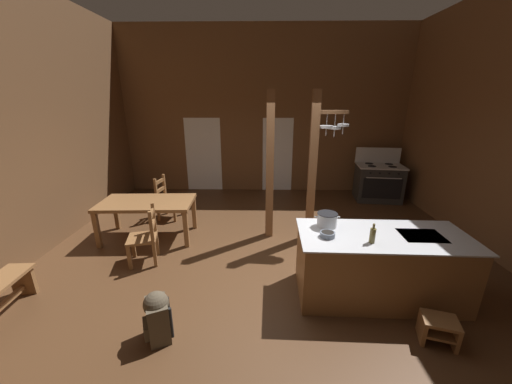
{
  "coord_description": "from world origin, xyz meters",
  "views": [
    {
      "loc": [
        -0.07,
        -3.91,
        2.59
      ],
      "look_at": [
        -0.16,
        0.93,
        0.98
      ],
      "focal_mm": 20.1,
      "sensor_mm": 36.0,
      "label": 1
    }
  ],
  "objects_px": {
    "dining_table": "(147,206)",
    "backpack": "(157,315)",
    "ladderback_chair_by_post": "(145,237)",
    "step_stool": "(439,328)",
    "mixing_bowl_on_counter": "(327,234)",
    "ladderback_chair_near_window": "(167,198)",
    "stove_range": "(378,182)",
    "kitchen_island": "(379,266)",
    "stockpot_on_counter": "(327,220)",
    "bottle_tall_on_counter": "(373,235)"
  },
  "relations": [
    {
      "from": "backpack",
      "to": "stockpot_on_counter",
      "type": "height_order",
      "value": "stockpot_on_counter"
    },
    {
      "from": "ladderback_chair_by_post",
      "to": "backpack",
      "type": "bearing_deg",
      "value": -65.23
    },
    {
      "from": "backpack",
      "to": "bottle_tall_on_counter",
      "type": "height_order",
      "value": "bottle_tall_on_counter"
    },
    {
      "from": "step_stool",
      "to": "mixing_bowl_on_counter",
      "type": "xyz_separation_m",
      "value": [
        -1.12,
        0.71,
        0.77
      ]
    },
    {
      "from": "stove_range",
      "to": "ladderback_chair_by_post",
      "type": "relative_size",
      "value": 1.39
    },
    {
      "from": "dining_table",
      "to": "backpack",
      "type": "bearing_deg",
      "value": -67.53
    },
    {
      "from": "dining_table",
      "to": "bottle_tall_on_counter",
      "type": "xyz_separation_m",
      "value": [
        3.49,
        -1.86,
        0.37
      ]
    },
    {
      "from": "backpack",
      "to": "stockpot_on_counter",
      "type": "relative_size",
      "value": 1.74
    },
    {
      "from": "ladderback_chair_near_window",
      "to": "mixing_bowl_on_counter",
      "type": "height_order",
      "value": "mixing_bowl_on_counter"
    },
    {
      "from": "stove_range",
      "to": "ladderback_chair_near_window",
      "type": "bearing_deg",
      "value": -165.84
    },
    {
      "from": "dining_table",
      "to": "step_stool",
      "type": "bearing_deg",
      "value": -30.62
    },
    {
      "from": "step_stool",
      "to": "ladderback_chair_near_window",
      "type": "bearing_deg",
      "value": 140.09
    },
    {
      "from": "step_stool",
      "to": "dining_table",
      "type": "height_order",
      "value": "dining_table"
    },
    {
      "from": "mixing_bowl_on_counter",
      "to": "backpack",
      "type": "bearing_deg",
      "value": -159.99
    },
    {
      "from": "kitchen_island",
      "to": "stockpot_on_counter",
      "type": "relative_size",
      "value": 6.4
    },
    {
      "from": "dining_table",
      "to": "mixing_bowl_on_counter",
      "type": "distance_m",
      "value": 3.46
    },
    {
      "from": "ladderback_chair_near_window",
      "to": "backpack",
      "type": "distance_m",
      "value": 3.53
    },
    {
      "from": "stockpot_on_counter",
      "to": "mixing_bowl_on_counter",
      "type": "distance_m",
      "value": 0.33
    },
    {
      "from": "stove_range",
      "to": "stockpot_on_counter",
      "type": "xyz_separation_m",
      "value": [
        -2.16,
        -3.66,
        0.53
      ]
    },
    {
      "from": "step_stool",
      "to": "mixing_bowl_on_counter",
      "type": "bearing_deg",
      "value": 147.75
    },
    {
      "from": "dining_table",
      "to": "mixing_bowl_on_counter",
      "type": "bearing_deg",
      "value": -29.99
    },
    {
      "from": "kitchen_island",
      "to": "ladderback_chair_by_post",
      "type": "relative_size",
      "value": 2.3
    },
    {
      "from": "stove_range",
      "to": "backpack",
      "type": "bearing_deg",
      "value": -131.76
    },
    {
      "from": "ladderback_chair_by_post",
      "to": "bottle_tall_on_counter",
      "type": "xyz_separation_m",
      "value": [
        3.2,
        -1.0,
        0.56
      ]
    },
    {
      "from": "stockpot_on_counter",
      "to": "mixing_bowl_on_counter",
      "type": "height_order",
      "value": "stockpot_on_counter"
    },
    {
      "from": "ladderback_chair_near_window",
      "to": "stockpot_on_counter",
      "type": "xyz_separation_m",
      "value": [
        2.98,
        -2.36,
        0.56
      ]
    },
    {
      "from": "kitchen_island",
      "to": "dining_table",
      "type": "height_order",
      "value": "kitchen_island"
    },
    {
      "from": "ladderback_chair_near_window",
      "to": "dining_table",
      "type": "bearing_deg",
      "value": -93.47
    },
    {
      "from": "backpack",
      "to": "ladderback_chair_by_post",
      "type": "bearing_deg",
      "value": 114.77
    },
    {
      "from": "kitchen_island",
      "to": "dining_table",
      "type": "distance_m",
      "value": 4.08
    },
    {
      "from": "stockpot_on_counter",
      "to": "mixing_bowl_on_counter",
      "type": "relative_size",
      "value": 1.83
    },
    {
      "from": "ladderback_chair_by_post",
      "to": "stockpot_on_counter",
      "type": "distance_m",
      "value": 2.87
    },
    {
      "from": "mixing_bowl_on_counter",
      "to": "stove_range",
      "type": "bearing_deg",
      "value": 60.84
    },
    {
      "from": "mixing_bowl_on_counter",
      "to": "dining_table",
      "type": "bearing_deg",
      "value": 150.01
    },
    {
      "from": "kitchen_island",
      "to": "stove_range",
      "type": "height_order",
      "value": "stove_range"
    },
    {
      "from": "kitchen_island",
      "to": "dining_table",
      "type": "relative_size",
      "value": 1.26
    },
    {
      "from": "dining_table",
      "to": "bottle_tall_on_counter",
      "type": "distance_m",
      "value": 3.97
    },
    {
      "from": "kitchen_island",
      "to": "dining_table",
      "type": "xyz_separation_m",
      "value": [
        -3.72,
        1.65,
        0.19
      ]
    },
    {
      "from": "step_stool",
      "to": "dining_table",
      "type": "bearing_deg",
      "value": 149.38
    },
    {
      "from": "dining_table",
      "to": "mixing_bowl_on_counter",
      "type": "xyz_separation_m",
      "value": [
        2.98,
        -1.72,
        0.3
      ]
    },
    {
      "from": "ladderback_chair_by_post",
      "to": "bottle_tall_on_counter",
      "type": "relative_size",
      "value": 3.84
    },
    {
      "from": "kitchen_island",
      "to": "bottle_tall_on_counter",
      "type": "bearing_deg",
      "value": -137.76
    },
    {
      "from": "step_stool",
      "to": "ladderback_chair_near_window",
      "type": "distance_m",
      "value": 5.29
    },
    {
      "from": "ladderback_chair_near_window",
      "to": "bottle_tall_on_counter",
      "type": "relative_size",
      "value": 3.84
    },
    {
      "from": "bottle_tall_on_counter",
      "to": "stove_range",
      "type": "bearing_deg",
      "value": 67.39
    },
    {
      "from": "step_stool",
      "to": "bottle_tall_on_counter",
      "type": "distance_m",
      "value": 1.19
    },
    {
      "from": "kitchen_island",
      "to": "step_stool",
      "type": "relative_size",
      "value": 5.14
    },
    {
      "from": "stove_range",
      "to": "ladderback_chair_near_window",
      "type": "distance_m",
      "value": 5.3
    },
    {
      "from": "ladderback_chair_near_window",
      "to": "ladderback_chair_by_post",
      "type": "height_order",
      "value": "same"
    },
    {
      "from": "kitchen_island",
      "to": "stockpot_on_counter",
      "type": "height_order",
      "value": "stockpot_on_counter"
    }
  ]
}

